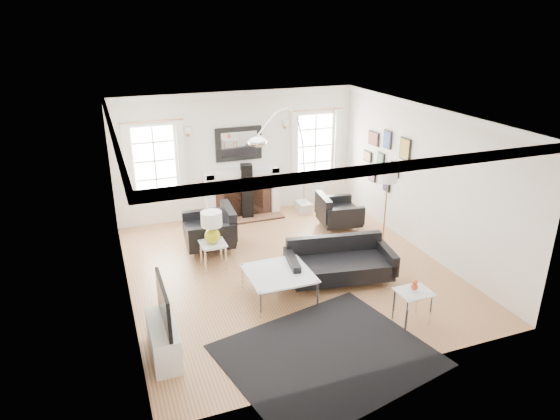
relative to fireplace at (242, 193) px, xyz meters
name	(u,v)px	position (x,y,z in m)	size (l,w,h in m)	color
floor	(287,269)	(0.00, -2.79, -0.54)	(6.00, 6.00, 0.00)	olive
back_wall	(239,154)	(0.00, 0.21, 0.86)	(5.50, 0.04, 2.80)	silver
front_wall	(380,277)	(0.00, -5.79, 0.86)	(5.50, 0.04, 2.80)	silver
left_wall	(121,218)	(-2.75, -2.79, 0.86)	(0.04, 6.00, 2.80)	silver
right_wall	(422,180)	(2.75, -2.79, 0.86)	(0.04, 6.00, 2.80)	silver
ceiling	(288,115)	(0.00, -2.79, 2.26)	(5.50, 6.00, 0.02)	white
crown_molding	(288,119)	(0.00, -2.79, 2.20)	(5.50, 6.00, 0.12)	white
fireplace	(242,193)	(0.00, 0.00, 0.00)	(1.70, 0.69, 1.11)	white
mantel_mirror	(239,144)	(0.00, 0.16, 1.11)	(1.05, 0.07, 0.75)	black
window_left	(155,160)	(-1.85, 0.16, 0.92)	(1.24, 0.15, 1.62)	white
window_right	(315,145)	(1.85, 0.16, 0.92)	(1.24, 0.15, 1.62)	white
gallery_wall	(385,156)	(2.72, -1.50, 0.99)	(0.04, 1.73, 1.29)	black
tv_unit	(163,335)	(-2.44, -4.49, -0.21)	(0.35, 1.00, 1.09)	white
area_rug	(327,355)	(-0.39, -5.28, -0.54)	(2.65, 2.21, 0.01)	black
sofa	(339,263)	(0.69, -3.45, -0.22)	(1.92, 1.11, 0.59)	black
armchair_left	(212,230)	(-1.05, -1.46, -0.15)	(0.99, 1.09, 0.70)	black
armchair_right	(336,213)	(1.69, -1.39, -0.19)	(0.94, 1.03, 0.63)	black
coffee_table	(279,274)	(-0.48, -3.63, -0.12)	(1.03, 1.03, 0.46)	silver
side_table_left	(213,248)	(-1.23, -2.26, -0.15)	(0.45, 0.45, 0.50)	silver
nesting_table	(413,298)	(1.12, -5.01, -0.12)	(0.49, 0.41, 0.54)	silver
gourd_lamp	(212,225)	(-1.23, -2.26, 0.30)	(0.37, 0.37, 0.60)	gold
orange_vase	(415,286)	(1.12, -5.01, 0.09)	(0.10, 0.10, 0.17)	#C23B18
arc_floor_lamp	(283,163)	(0.64, -0.90, 0.90)	(1.88, 1.74, 2.66)	silver
stick_floor_lamp	(388,179)	(2.03, -2.71, 0.92)	(0.34, 0.34, 1.69)	#AD713C
speaker_tower	(247,191)	(0.07, -0.14, 0.08)	(0.25, 0.25, 1.25)	black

